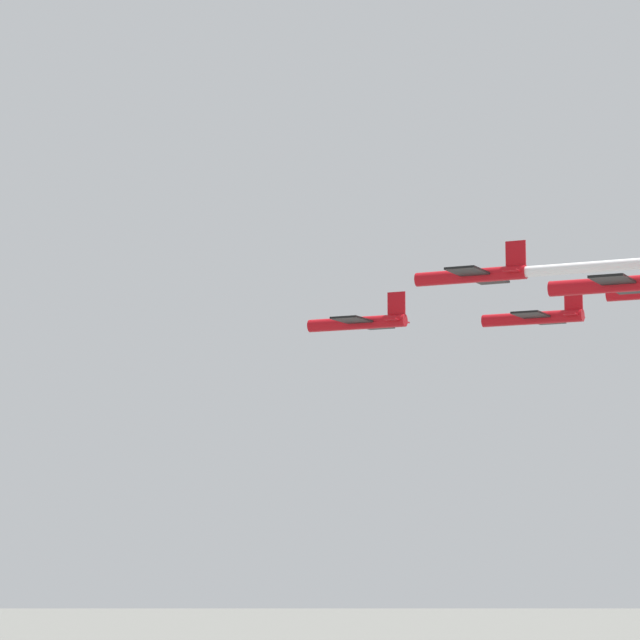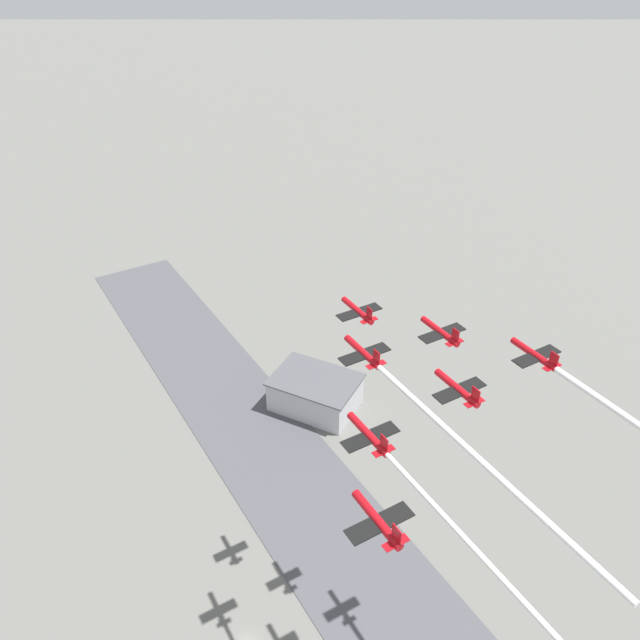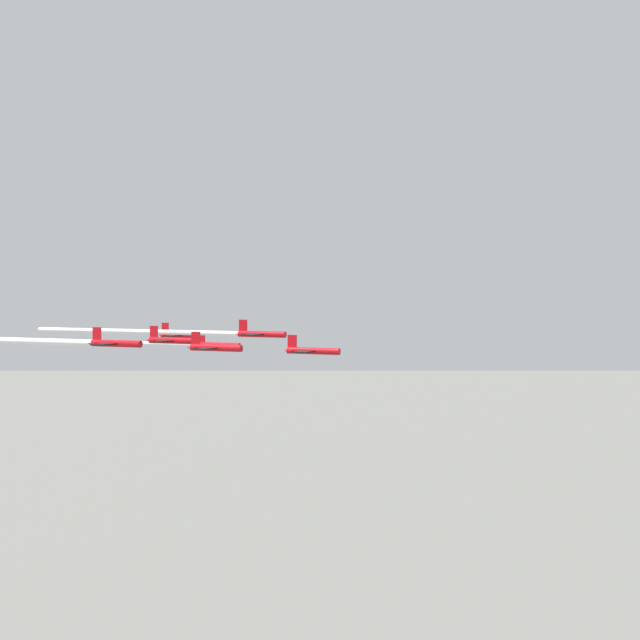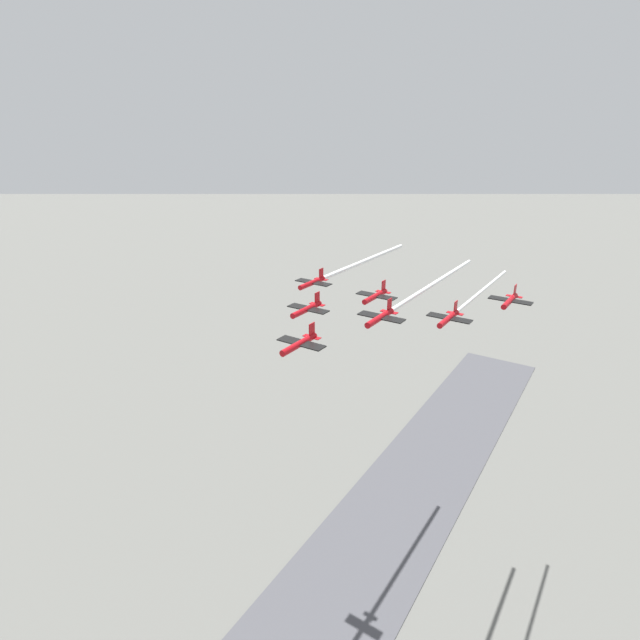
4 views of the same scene
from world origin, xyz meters
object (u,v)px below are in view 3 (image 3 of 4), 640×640
jet_2 (214,347)px  jet_4 (170,340)px  jet_1 (260,334)px  jet_3 (217,345)px  jet_6 (179,335)px  jet_0 (311,351)px  jet_5 (115,343)px

jet_2 → jet_4: size_ratio=1.00×
jet_1 → jet_3: size_ratio=1.00×
jet_1 → jet_6: jet_1 is taller
jet_2 → jet_1: bearing=180.0°
jet_0 → jet_1: (-7.73, 15.35, 2.32)m
jet_3 → jet_6: bearing=-120.5°
jet_1 → jet_5: bearing=-29.5°
jet_1 → jet_5: (-26.62, -13.95, -0.76)m
jet_3 → jet_4: (-9.44, -14.65, 1.86)m
jet_6 → jet_4: bearing=29.5°
jet_2 → jet_3: (1.71, 30.00, -1.35)m
jet_1 → jet_2: bearing=-0.0°
jet_3 → jet_5: size_ratio=1.00×
jet_4 → jet_6: 30.05m
jet_0 → jet_5: 34.41m
jet_0 → jet_3: jet_0 is taller
jet_2 → jet_6: bearing=-139.6°
jet_3 → jet_5: 34.93m
jet_1 → jet_2: 17.51m
jet_2 → jet_5: jet_5 is taller
jet_3 → jet_5: bearing=-0.0°
jet_3 → jet_1: bearing=59.5°
jet_0 → jet_6: bearing=-120.5°
jet_2 → jet_6: jet_6 is taller
jet_1 → jet_3: jet_1 is taller
jet_4 → jet_0: bearing=90.0°
jet_3 → jet_4: 17.53m
jet_4 → jet_5: jet_5 is taller
jet_1 → jet_4: 17.23m
jet_3 → jet_0: bearing=59.5°
jet_5 → jet_3: bearing=180.0°
jet_3 → jet_5: (-18.89, -29.30, 2.23)m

